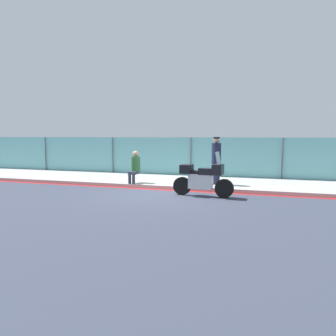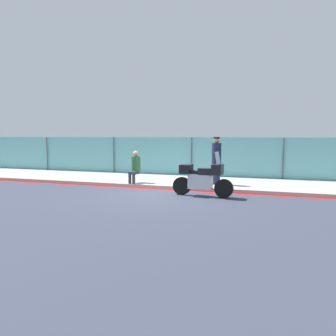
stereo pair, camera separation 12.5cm
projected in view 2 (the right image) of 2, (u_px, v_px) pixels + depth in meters
ground_plane at (161, 194)px, 11.55m from camera, size 120.00×120.00×0.00m
sidewalk at (181, 182)px, 14.02m from camera, size 30.67×3.49×0.14m
curb_paint_stripe at (168, 190)px, 12.30m from camera, size 30.67×0.18×0.01m
storefront_fence at (192, 158)px, 15.67m from camera, size 29.13×0.17×1.96m
motorcycle at (202, 178)px, 10.99m from camera, size 2.09×0.59×1.52m
officer_standing at (216, 160)px, 12.77m from camera, size 0.37×0.37×1.85m
person_seated_on_curb at (135, 165)px, 13.22m from camera, size 0.37×0.66×1.29m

